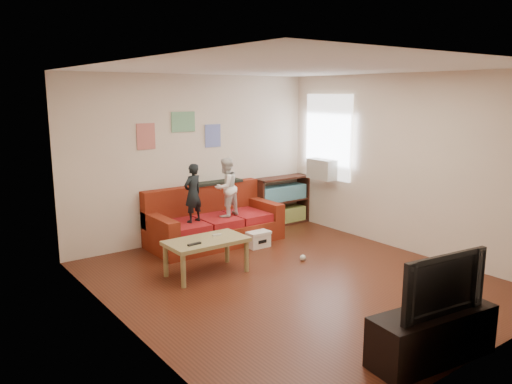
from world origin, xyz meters
TOP-DOWN VIEW (x-y plane):
  - room_shell at (0.00, 0.00)m, footprint 4.52×5.02m
  - sofa at (0.07, 2.07)m, footprint 2.14×0.98m
  - child_a at (-0.38, 1.90)m, footprint 0.37×0.29m
  - child_b at (0.22, 1.90)m, footprint 0.54×0.47m
  - coffee_table at (-0.77, 0.87)m, footprint 1.08×0.59m
  - remote at (-1.02, 0.75)m, footprint 0.19×0.06m
  - game_controller at (-0.57, 0.92)m, footprint 0.13×0.06m
  - bookshelf at (1.70, 2.30)m, footprint 1.11×0.33m
  - window at (2.22, 1.65)m, footprint 0.04×1.08m
  - ac_unit at (2.10, 1.65)m, footprint 0.28×0.55m
  - artwork_left at (-0.85, 2.48)m, footprint 0.30×0.01m
  - artwork_center at (-0.20, 2.48)m, footprint 0.42×0.01m
  - artwork_right at (0.35, 2.48)m, footprint 0.30×0.01m
  - file_box at (0.50, 1.44)m, footprint 0.37×0.28m
  - tv_stand at (-0.27, -2.25)m, footprint 1.30×0.58m
  - television at (-0.27, -2.25)m, footprint 0.99×0.25m
  - tissue at (0.63, 0.50)m, footprint 0.11×0.11m

SIDE VIEW (x-z plane):
  - tissue at x=0.63m, z-range 0.00..0.09m
  - file_box at x=0.50m, z-range 0.00..0.26m
  - tv_stand at x=-0.27m, z-range 0.00..0.47m
  - sofa at x=0.07m, z-range -0.15..0.79m
  - bookshelf at x=1.70m, z-range -0.05..0.84m
  - coffee_table at x=-0.77m, z-range 0.17..0.66m
  - remote at x=-1.02m, z-range 0.49..0.51m
  - game_controller at x=-0.57m, z-range 0.49..0.51m
  - television at x=-0.27m, z-range 0.47..1.04m
  - child_a at x=-0.38m, z-range 0.45..1.36m
  - child_b at x=0.22m, z-range 0.45..1.40m
  - ac_unit at x=2.10m, z-range 0.91..1.26m
  - room_shell at x=0.00m, z-range -0.01..2.71m
  - window at x=2.22m, z-range 0.90..2.38m
  - artwork_right at x=0.35m, z-range 1.51..1.89m
  - artwork_left at x=-0.85m, z-range 1.55..1.95m
  - artwork_center at x=-0.20m, z-range 1.79..2.11m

